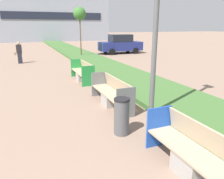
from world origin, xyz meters
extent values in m
cube|color=#426B33|center=(3.20, 12.00, 0.09)|extent=(2.80, 120.00, 0.18)
cube|color=#939EAD|center=(4.00, 43.46, 3.90)|extent=(19.65, 5.56, 7.81)
cube|color=#1E2333|center=(4.00, 40.63, 4.29)|extent=(16.51, 0.08, 1.20)
cube|color=#9E9B96|center=(0.90, 3.71, 0.21)|extent=(0.52, 0.60, 0.42)
cube|color=tan|center=(0.90, 3.71, 0.44)|extent=(0.58, 2.13, 0.05)
cube|color=tan|center=(1.17, 3.71, 0.70)|extent=(0.14, 2.05, 0.48)
cube|color=blue|center=(0.90, 4.80, 0.47)|extent=(0.62, 0.04, 0.94)
cube|color=#9E9B96|center=(0.90, 7.69, 0.21)|extent=(0.52, 0.60, 0.42)
cube|color=tan|center=(0.90, 7.69, 0.44)|extent=(0.58, 2.36, 0.05)
cube|color=tan|center=(1.17, 7.69, 0.70)|extent=(0.14, 2.27, 0.48)
cube|color=slate|center=(0.90, 6.49, 0.47)|extent=(0.62, 0.04, 0.94)
cube|color=slate|center=(0.90, 8.89, 0.47)|extent=(0.62, 0.04, 0.94)
cube|color=#9E9B96|center=(0.90, 11.52, 0.21)|extent=(0.52, 0.60, 0.42)
cube|color=tan|center=(0.90, 11.52, 0.44)|extent=(0.58, 2.21, 0.05)
cube|color=tan|center=(1.17, 11.52, 0.70)|extent=(0.14, 2.12, 0.48)
cube|color=#238C3D|center=(0.90, 10.40, 0.47)|extent=(0.62, 0.04, 0.94)
cube|color=#238C3D|center=(0.90, 12.65, 0.47)|extent=(0.62, 0.04, 0.94)
cylinder|color=#4C4F51|center=(0.37, 5.64, 0.45)|extent=(0.38, 0.38, 0.90)
cylinder|color=black|center=(0.37, 5.64, 0.92)|extent=(0.40, 0.40, 0.05)
cylinder|color=brown|center=(3.13, 20.25, 1.69)|extent=(0.10, 0.10, 3.37)
sphere|color=#38702D|center=(3.13, 20.25, 3.67)|extent=(1.08, 1.08, 1.08)
cube|color=#232633|center=(-1.94, 18.43, 0.38)|extent=(0.30, 0.22, 0.75)
cube|color=#232328|center=(-1.94, 18.43, 1.06)|extent=(0.38, 0.24, 0.61)
sphere|color=tan|center=(-1.94, 18.43, 1.46)|extent=(0.21, 0.21, 0.21)
cube|color=olive|center=(-2.22, 18.43, 0.71)|extent=(0.12, 0.20, 0.18)
cube|color=navy|center=(7.40, 21.19, 0.72)|extent=(4.26, 1.91, 0.84)
cube|color=black|center=(7.40, 21.19, 1.50)|extent=(2.15, 1.62, 0.72)
cylinder|color=black|center=(8.66, 20.29, 0.30)|extent=(0.60, 0.20, 0.60)
cylinder|color=black|center=(8.66, 22.09, 0.30)|extent=(0.60, 0.20, 0.60)
cylinder|color=black|center=(6.14, 20.29, 0.30)|extent=(0.60, 0.20, 0.60)
cylinder|color=black|center=(6.14, 22.09, 0.30)|extent=(0.60, 0.20, 0.60)
camera|label=1|loc=(-1.78, 1.05, 2.66)|focal=35.00mm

